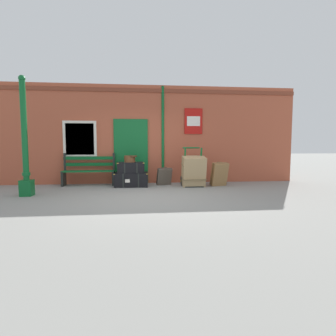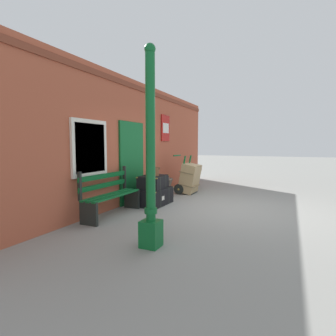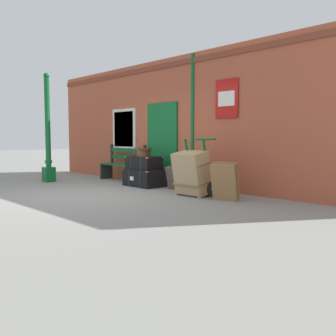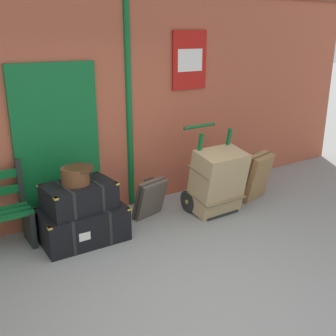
# 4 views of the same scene
# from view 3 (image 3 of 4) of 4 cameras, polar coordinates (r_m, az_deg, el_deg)

# --- Properties ---
(ground_plane) EXTENTS (60.00, 60.00, 0.00)m
(ground_plane) POSITION_cam_3_polar(r_m,az_deg,el_deg) (8.15, -11.82, -4.02)
(ground_plane) COLOR gray
(brick_facade) EXTENTS (10.40, 0.35, 3.20)m
(brick_facade) POSITION_cam_3_polar(r_m,az_deg,el_deg) (9.70, 1.20, 6.91)
(brick_facade) COLOR #AD5138
(brick_facade) RESTS_ON ground
(lamp_post) EXTENTS (0.28, 0.28, 2.94)m
(lamp_post) POSITION_cam_3_polar(r_m,az_deg,el_deg) (10.83, -17.59, 3.90)
(lamp_post) COLOR #0F5B28
(lamp_post) RESTS_ON ground
(platform_bench) EXTENTS (1.60, 0.43, 1.01)m
(platform_bench) POSITION_cam_3_polar(r_m,az_deg,el_deg) (10.67, -6.70, 0.47)
(platform_bench) COLOR #0F5B28
(platform_bench) RESTS_ON ground
(steamer_trunk_base) EXTENTS (1.03, 0.68, 0.43)m
(steamer_trunk_base) POSITION_cam_3_polar(r_m,az_deg,el_deg) (9.44, -3.56, -1.48)
(steamer_trunk_base) COLOR black
(steamer_trunk_base) RESTS_ON ground
(steamer_trunk_middle) EXTENTS (0.84, 0.60, 0.33)m
(steamer_trunk_middle) POSITION_cam_3_polar(r_m,az_deg,el_deg) (9.42, -3.65, 0.77)
(steamer_trunk_middle) COLOR black
(steamer_trunk_middle) RESTS_ON steamer_trunk_base
(round_hatbox) EXTENTS (0.39, 0.35, 0.20)m
(round_hatbox) POSITION_cam_3_polar(r_m,az_deg,el_deg) (9.43, -3.67, 2.45)
(round_hatbox) COLOR brown
(round_hatbox) RESTS_ON steamer_trunk_middle
(porters_trolley) EXTENTS (0.71, 0.61, 1.20)m
(porters_trolley) POSITION_cam_3_polar(r_m,az_deg,el_deg) (8.00, 4.46, -2.13)
(porters_trolley) COLOR black
(porters_trolley) RESTS_ON ground
(large_brown_trunk) EXTENTS (0.70, 0.59, 0.94)m
(large_brown_trunk) POSITION_cam_3_polar(r_m,az_deg,el_deg) (7.85, 3.61, -0.78)
(large_brown_trunk) COLOR tan
(large_brown_trunk) RESTS_ON ground
(suitcase_brown) EXTENTS (0.56, 0.45, 0.75)m
(suitcase_brown) POSITION_cam_3_polar(r_m,az_deg,el_deg) (7.38, 8.57, -1.99)
(suitcase_brown) COLOR olive
(suitcase_brown) RESTS_ON ground
(suitcase_oxblood) EXTENTS (0.51, 0.38, 0.57)m
(suitcase_oxblood) POSITION_cam_3_polar(r_m,az_deg,el_deg) (8.75, 1.26, -1.51)
(suitcase_oxblood) COLOR #51473D
(suitcase_oxblood) RESTS_ON ground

